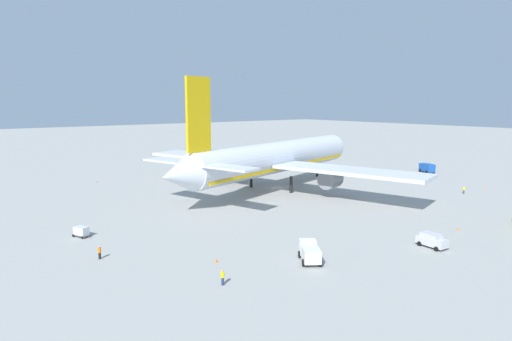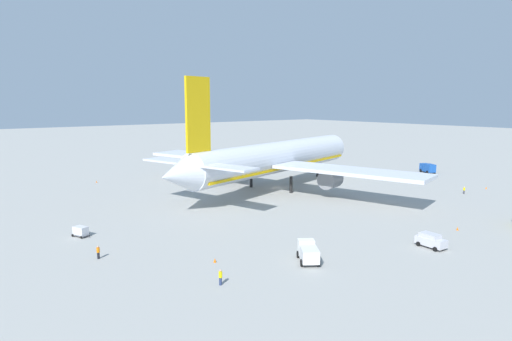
{
  "view_description": "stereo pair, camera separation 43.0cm",
  "coord_description": "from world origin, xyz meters",
  "px_view_note": "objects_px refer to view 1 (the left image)",
  "views": [
    {
      "loc": [
        -65.19,
        -76.32,
        19.94
      ],
      "look_at": [
        -4.08,
        2.89,
        4.18
      ],
      "focal_mm": 30.42,
      "sensor_mm": 36.0,
      "label": 1
    },
    {
      "loc": [
        -64.85,
        -76.58,
        19.94
      ],
      "look_at": [
        -4.08,
        2.89,
        4.18
      ],
      "focal_mm": 30.42,
      "sensor_mm": 36.0,
      "label": 2
    }
  ],
  "objects_px": {
    "ground_worker_0": "(223,277)",
    "ground_worker_2": "(464,190)",
    "service_truck_1": "(427,168)",
    "airliner": "(274,159)",
    "ground_worker_1": "(100,252)",
    "traffic_cone_3": "(216,260)",
    "traffic_cone_2": "(486,188)",
    "service_truck_3": "(310,252)",
    "baggage_cart_0": "(81,231)",
    "traffic_cone_0": "(458,228)",
    "traffic_cone_1": "(96,182)",
    "service_van": "(432,240)"
  },
  "relations": [
    {
      "from": "service_truck_1",
      "to": "airliner",
      "type": "bearing_deg",
      "value": 169.62
    },
    {
      "from": "traffic_cone_1",
      "to": "traffic_cone_2",
      "type": "distance_m",
      "value": 94.03
    },
    {
      "from": "airliner",
      "to": "service_van",
      "type": "bearing_deg",
      "value": -101.59
    },
    {
      "from": "traffic_cone_3",
      "to": "traffic_cone_2",
      "type": "bearing_deg",
      "value": 1.11
    },
    {
      "from": "service_truck_3",
      "to": "service_van",
      "type": "xyz_separation_m",
      "value": [
        17.34,
        -6.42,
        -0.23
      ]
    },
    {
      "from": "service_van",
      "to": "ground_worker_0",
      "type": "height_order",
      "value": "service_van"
    },
    {
      "from": "airliner",
      "to": "ground_worker_1",
      "type": "distance_m",
      "value": 52.4
    },
    {
      "from": "baggage_cart_0",
      "to": "traffic_cone_0",
      "type": "bearing_deg",
      "value": -34.29
    },
    {
      "from": "service_truck_1",
      "to": "service_truck_3",
      "type": "relative_size",
      "value": 1.1
    },
    {
      "from": "baggage_cart_0",
      "to": "traffic_cone_3",
      "type": "xyz_separation_m",
      "value": [
        10.31,
        -21.35,
        -0.56
      ]
    },
    {
      "from": "traffic_cone_3",
      "to": "traffic_cone_0",
      "type": "bearing_deg",
      "value": -16.84
    },
    {
      "from": "ground_worker_1",
      "to": "traffic_cone_3",
      "type": "height_order",
      "value": "ground_worker_1"
    },
    {
      "from": "ground_worker_0",
      "to": "service_truck_3",
      "type": "bearing_deg",
      "value": -3.34
    },
    {
      "from": "service_van",
      "to": "airliner",
      "type": "bearing_deg",
      "value": 78.41
    },
    {
      "from": "ground_worker_0",
      "to": "service_truck_1",
      "type": "bearing_deg",
      "value": 18.04
    },
    {
      "from": "baggage_cart_0",
      "to": "ground_worker_1",
      "type": "bearing_deg",
      "value": -94.7
    },
    {
      "from": "ground_worker_0",
      "to": "ground_worker_2",
      "type": "bearing_deg",
      "value": 6.67
    },
    {
      "from": "ground_worker_2",
      "to": "traffic_cone_0",
      "type": "height_order",
      "value": "ground_worker_2"
    },
    {
      "from": "service_truck_1",
      "to": "ground_worker_1",
      "type": "xyz_separation_m",
      "value": [
        -96.89,
        -12.48,
        -0.6
      ]
    },
    {
      "from": "service_truck_1",
      "to": "traffic_cone_3",
      "type": "height_order",
      "value": "service_truck_1"
    },
    {
      "from": "traffic_cone_2",
      "to": "ground_worker_0",
      "type": "bearing_deg",
      "value": -174.41
    },
    {
      "from": "airliner",
      "to": "service_truck_1",
      "type": "relative_size",
      "value": 12.69
    },
    {
      "from": "service_truck_3",
      "to": "baggage_cart_0",
      "type": "bearing_deg",
      "value": 125.02
    },
    {
      "from": "service_truck_3",
      "to": "traffic_cone_3",
      "type": "height_order",
      "value": "service_truck_3"
    },
    {
      "from": "airliner",
      "to": "service_truck_3",
      "type": "distance_m",
      "value": 47.36
    },
    {
      "from": "service_van",
      "to": "ground_worker_1",
      "type": "xyz_separation_m",
      "value": [
        -38.09,
        23.6,
        -0.15
      ]
    },
    {
      "from": "ground_worker_1",
      "to": "service_truck_1",
      "type": "bearing_deg",
      "value": 7.34
    },
    {
      "from": "service_truck_1",
      "to": "ground_worker_0",
      "type": "height_order",
      "value": "service_truck_1"
    },
    {
      "from": "ground_worker_2",
      "to": "service_truck_1",
      "type": "bearing_deg",
      "value": 46.16
    },
    {
      "from": "airliner",
      "to": "ground_worker_0",
      "type": "height_order",
      "value": "airliner"
    },
    {
      "from": "traffic_cone_0",
      "to": "ground_worker_1",
      "type": "bearing_deg",
      "value": 156.14
    },
    {
      "from": "service_truck_1",
      "to": "traffic_cone_0",
      "type": "relative_size",
      "value": 10.1
    },
    {
      "from": "airliner",
      "to": "service_truck_1",
      "type": "bearing_deg",
      "value": -10.38
    },
    {
      "from": "service_truck_1",
      "to": "traffic_cone_3",
      "type": "bearing_deg",
      "value": -165.15
    },
    {
      "from": "ground_worker_0",
      "to": "traffic_cone_0",
      "type": "height_order",
      "value": "ground_worker_0"
    },
    {
      "from": "ground_worker_2",
      "to": "traffic_cone_2",
      "type": "bearing_deg",
      "value": -2.22
    },
    {
      "from": "airliner",
      "to": "traffic_cone_2",
      "type": "xyz_separation_m",
      "value": [
        39.0,
        -30.34,
        -6.82
      ]
    },
    {
      "from": "traffic_cone_2",
      "to": "traffic_cone_3",
      "type": "distance_m",
      "value": 75.14
    },
    {
      "from": "ground_worker_0",
      "to": "ground_worker_1",
      "type": "height_order",
      "value": "ground_worker_0"
    },
    {
      "from": "service_truck_1",
      "to": "baggage_cart_0",
      "type": "relative_size",
      "value": 1.77
    },
    {
      "from": "service_truck_3",
      "to": "service_van",
      "type": "bearing_deg",
      "value": -20.31
    },
    {
      "from": "ground_worker_0",
      "to": "traffic_cone_3",
      "type": "height_order",
      "value": "ground_worker_0"
    },
    {
      "from": "ground_worker_0",
      "to": "traffic_cone_0",
      "type": "xyz_separation_m",
      "value": [
        40.92,
        -5.23,
        -0.64
      ]
    },
    {
      "from": "service_truck_3",
      "to": "ground_worker_1",
      "type": "distance_m",
      "value": 26.94
    },
    {
      "from": "airliner",
      "to": "service_truck_3",
      "type": "relative_size",
      "value": 13.92
    },
    {
      "from": "service_truck_1",
      "to": "traffic_cone_3",
      "type": "xyz_separation_m",
      "value": [
        -85.67,
        -22.72,
        -1.2
      ]
    },
    {
      "from": "traffic_cone_1",
      "to": "baggage_cart_0",
      "type": "bearing_deg",
      "value": -110.13
    },
    {
      "from": "ground_worker_1",
      "to": "traffic_cone_0",
      "type": "bearing_deg",
      "value": -23.86
    },
    {
      "from": "airliner",
      "to": "traffic_cone_0",
      "type": "relative_size",
      "value": 128.18
    },
    {
      "from": "traffic_cone_0",
      "to": "traffic_cone_3",
      "type": "bearing_deg",
      "value": 163.16
    }
  ]
}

